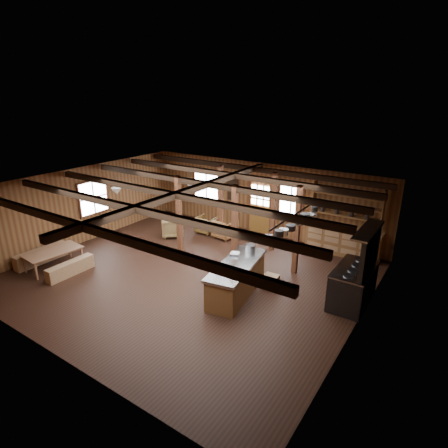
{
  "coord_description": "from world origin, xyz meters",
  "views": [
    {
      "loc": [
        6.64,
        -8.0,
        5.43
      ],
      "look_at": [
        0.42,
        1.29,
        1.38
      ],
      "focal_mm": 30.0,
      "sensor_mm": 36.0,
      "label": 1
    }
  ],
  "objects_px": {
    "commercial_range": "(355,281)",
    "dining_table": "(54,260)",
    "kitchen_island": "(236,279)",
    "armchair_b": "(225,229)",
    "armchair_c": "(173,227)",
    "armchair_a": "(206,225)"
  },
  "relations": [
    {
      "from": "commercial_range",
      "to": "dining_table",
      "type": "bearing_deg",
      "value": -159.52
    },
    {
      "from": "kitchen_island",
      "to": "commercial_range",
      "type": "height_order",
      "value": "commercial_range"
    },
    {
      "from": "dining_table",
      "to": "armchair_b",
      "type": "bearing_deg",
      "value": -24.95
    },
    {
      "from": "dining_table",
      "to": "armchair_a",
      "type": "bearing_deg",
      "value": -16.78
    },
    {
      "from": "kitchen_island",
      "to": "dining_table",
      "type": "height_order",
      "value": "kitchen_island"
    },
    {
      "from": "armchair_a",
      "to": "armchair_c",
      "type": "xyz_separation_m",
      "value": [
        -0.86,
        -1.02,
        0.04
      ]
    },
    {
      "from": "commercial_range",
      "to": "dining_table",
      "type": "relative_size",
      "value": 1.29
    },
    {
      "from": "armchair_b",
      "to": "armchair_c",
      "type": "xyz_separation_m",
      "value": [
        -1.78,
        -0.99,
        0.01
      ]
    },
    {
      "from": "armchair_b",
      "to": "kitchen_island",
      "type": "bearing_deg",
      "value": 133.31
    },
    {
      "from": "commercial_range",
      "to": "dining_table",
      "type": "distance_m",
      "value": 9.13
    },
    {
      "from": "armchair_a",
      "to": "dining_table",
      "type": "bearing_deg",
      "value": 67.38
    },
    {
      "from": "armchair_a",
      "to": "armchair_c",
      "type": "height_order",
      "value": "armchair_c"
    },
    {
      "from": "commercial_range",
      "to": "armchair_b",
      "type": "height_order",
      "value": "commercial_range"
    },
    {
      "from": "dining_table",
      "to": "kitchen_island",
      "type": "bearing_deg",
      "value": -66.4
    },
    {
      "from": "dining_table",
      "to": "armchair_c",
      "type": "xyz_separation_m",
      "value": [
        1.29,
        4.23,
        0.08
      ]
    },
    {
      "from": "kitchen_island",
      "to": "armchair_b",
      "type": "relative_size",
      "value": 3.29
    },
    {
      "from": "armchair_c",
      "to": "kitchen_island",
      "type": "bearing_deg",
      "value": -160.61
    },
    {
      "from": "dining_table",
      "to": "armchair_c",
      "type": "bearing_deg",
      "value": -11.41
    },
    {
      "from": "kitchen_island",
      "to": "armchair_c",
      "type": "xyz_separation_m",
      "value": [
        -4.41,
        2.37,
        -0.11
      ]
    },
    {
      "from": "armchair_b",
      "to": "dining_table",
      "type": "bearing_deg",
      "value": 64.82
    },
    {
      "from": "kitchen_island",
      "to": "armchair_c",
      "type": "height_order",
      "value": "kitchen_island"
    },
    {
      "from": "commercial_range",
      "to": "dining_table",
      "type": "height_order",
      "value": "commercial_range"
    }
  ]
}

